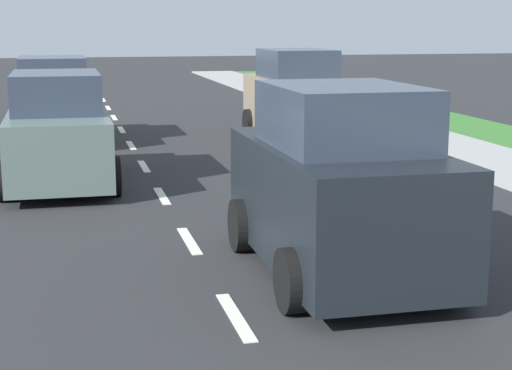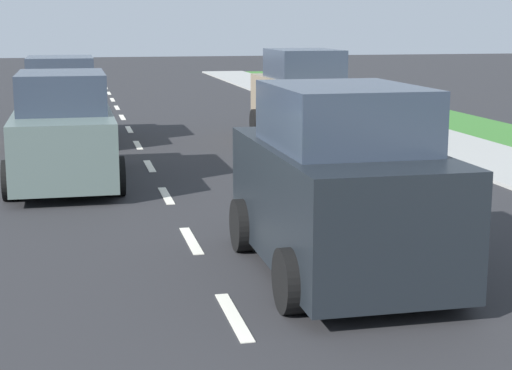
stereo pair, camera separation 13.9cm
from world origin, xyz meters
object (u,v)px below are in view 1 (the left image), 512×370
at_px(car_oncoming_second, 54,103).
at_px(car_parked_far, 295,98).
at_px(car_outgoing_ahead, 340,187).
at_px(car_oncoming_lead, 58,132).

xyz_separation_m(car_oncoming_second, car_parked_far, (5.83, -1.23, 0.09)).
bearing_deg(car_outgoing_ahead, car_oncoming_lead, 116.25).
distance_m(car_parked_far, car_oncoming_lead, 7.20).
xyz_separation_m(car_oncoming_second, car_oncoming_lead, (0.07, -5.56, -0.02)).
bearing_deg(car_oncoming_second, car_outgoing_ahead, -74.87).
distance_m(car_oncoming_second, car_outgoing_ahead, 12.41).
relative_size(car_parked_far, car_oncoming_lead, 0.92).
height_order(car_parked_far, car_oncoming_lead, car_parked_far).
height_order(car_outgoing_ahead, car_oncoming_lead, car_outgoing_ahead).
distance_m(car_outgoing_ahead, car_parked_far, 11.06).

